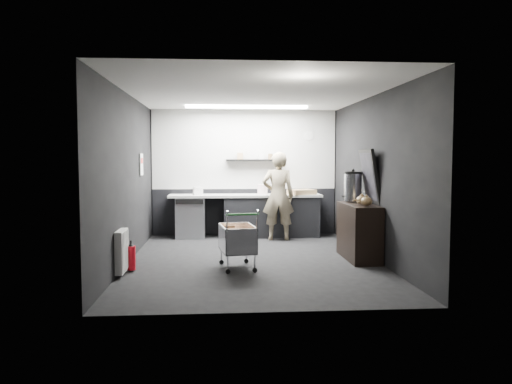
{
  "coord_description": "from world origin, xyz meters",
  "views": [
    {
      "loc": [
        -0.55,
        -8.04,
        1.68
      ],
      "look_at": [
        0.08,
        0.4,
        1.09
      ],
      "focal_mm": 35.0,
      "sensor_mm": 36.0,
      "label": 1
    }
  ],
  "objects": [
    {
      "name": "poster",
      "position": [
        -1.98,
        1.3,
        1.55
      ],
      "size": [
        0.02,
        0.3,
        0.4
      ],
      "primitive_type": "cube",
      "color": "white",
      "rests_on": "wall_left"
    },
    {
      "name": "ceiling_strip",
      "position": [
        0.0,
        1.85,
        2.67
      ],
      "size": [
        2.4,
        0.2,
        0.04
      ],
      "primitive_type": "cube",
      "color": "white",
      "rests_on": "ceiling"
    },
    {
      "name": "wall_left",
      "position": [
        -2.0,
        0.0,
        1.35
      ],
      "size": [
        0.0,
        5.5,
        5.5
      ],
      "primitive_type": "plane",
      "rotation": [
        1.57,
        0.0,
        1.57
      ],
      "color": "black",
      "rests_on": "floor"
    },
    {
      "name": "sideboard",
      "position": [
        1.76,
        0.01,
        0.58
      ],
      "size": [
        0.52,
        1.22,
        1.82
      ],
      "color": "black",
      "rests_on": "floor"
    },
    {
      "name": "shopping_cart",
      "position": [
        -0.28,
        -0.57,
        0.42
      ],
      "size": [
        0.58,
        0.87,
        0.89
      ],
      "color": "silver",
      "rests_on": "floor"
    },
    {
      "name": "dado_panel",
      "position": [
        0.0,
        2.73,
        0.5
      ],
      "size": [
        3.95,
        0.02,
        1.0
      ],
      "primitive_type": "cube",
      "color": "black",
      "rests_on": "wall_back"
    },
    {
      "name": "person",
      "position": [
        0.64,
        1.97,
        0.9
      ],
      "size": [
        0.68,
        0.47,
        1.79
      ],
      "primitive_type": "imported",
      "rotation": [
        0.0,
        0.0,
        3.08
      ],
      "color": "#BDB496",
      "rests_on": "floor"
    },
    {
      "name": "prep_counter",
      "position": [
        0.14,
        2.42,
        0.46
      ],
      "size": [
        3.2,
        0.61,
        0.9
      ],
      "color": "black",
      "rests_on": "floor"
    },
    {
      "name": "wall_clock",
      "position": [
        1.4,
        2.72,
        2.15
      ],
      "size": [
        0.2,
        0.03,
        0.2
      ],
      "primitive_type": "cylinder",
      "rotation": [
        1.57,
        0.0,
        0.0
      ],
      "color": "silver",
      "rests_on": "wall_back"
    },
    {
      "name": "wall_front",
      "position": [
        0.0,
        -2.75,
        1.35
      ],
      "size": [
        5.5,
        0.0,
        5.5
      ],
      "primitive_type": "plane",
      "rotation": [
        -1.57,
        0.0,
        0.0
      ],
      "color": "black",
      "rests_on": "floor"
    },
    {
      "name": "ceiling",
      "position": [
        0.0,
        0.0,
        2.7
      ],
      "size": [
        5.5,
        5.5,
        0.0
      ],
      "primitive_type": "plane",
      "rotation": [
        3.14,
        0.0,
        0.0
      ],
      "color": "white",
      "rests_on": "wall_back"
    },
    {
      "name": "cardboard_box",
      "position": [
        1.19,
        2.37,
        0.95
      ],
      "size": [
        0.62,
        0.55,
        0.1
      ],
      "primitive_type": "cube",
      "rotation": [
        0.0,
        0.0,
        0.36
      ],
      "color": "#A38257",
      "rests_on": "prep_counter"
    },
    {
      "name": "poster_red_band",
      "position": [
        -1.98,
        1.3,
        1.62
      ],
      "size": [
        0.02,
        0.22,
        0.1
      ],
      "primitive_type": "cube",
      "color": "red",
      "rests_on": "poster"
    },
    {
      "name": "radiator",
      "position": [
        -1.94,
        -0.9,
        0.35
      ],
      "size": [
        0.1,
        0.5,
        0.6
      ],
      "primitive_type": "cube",
      "color": "silver",
      "rests_on": "wall_left"
    },
    {
      "name": "white_container",
      "position": [
        -0.99,
        2.37,
        0.98
      ],
      "size": [
        0.21,
        0.18,
        0.16
      ],
      "primitive_type": "cube",
      "rotation": [
        0.0,
        0.0,
        0.24
      ],
      "color": "silver",
      "rests_on": "prep_counter"
    },
    {
      "name": "fire_extinguisher",
      "position": [
        -1.85,
        -0.66,
        0.21
      ],
      "size": [
        0.13,
        0.13,
        0.44
      ],
      "color": "red",
      "rests_on": "floor"
    },
    {
      "name": "floating_shelf",
      "position": [
        0.2,
        2.62,
        1.62
      ],
      "size": [
        1.2,
        0.22,
        0.04
      ],
      "primitive_type": "cube",
      "color": "black",
      "rests_on": "wall_back"
    },
    {
      "name": "wall_back",
      "position": [
        0.0,
        2.75,
        1.35
      ],
      "size": [
        5.5,
        0.0,
        5.5
      ],
      "primitive_type": "plane",
      "rotation": [
        1.57,
        0.0,
        0.0
      ],
      "color": "black",
      "rests_on": "floor"
    },
    {
      "name": "floor",
      "position": [
        0.0,
        0.0,
        0.0
      ],
      "size": [
        5.5,
        5.5,
        0.0
      ],
      "primitive_type": "plane",
      "color": "black",
      "rests_on": "ground"
    },
    {
      "name": "pink_tub",
      "position": [
        0.36,
        2.42,
        1.01
      ],
      "size": [
        0.21,
        0.21,
        0.21
      ],
      "primitive_type": "cylinder",
      "color": "white",
      "rests_on": "prep_counter"
    },
    {
      "name": "kitchen_wall_panel",
      "position": [
        0.0,
        2.73,
        1.85
      ],
      "size": [
        3.95,
        0.02,
        1.7
      ],
      "primitive_type": "cube",
      "color": "beige",
      "rests_on": "wall_back"
    },
    {
      "name": "wall_right",
      "position": [
        2.0,
        0.0,
        1.35
      ],
      "size": [
        0.0,
        5.5,
        5.5
      ],
      "primitive_type": "plane",
      "rotation": [
        1.57,
        0.0,
        -1.57
      ],
      "color": "black",
      "rests_on": "floor"
    }
  ]
}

